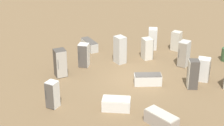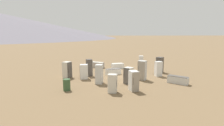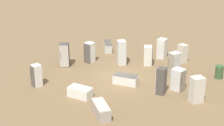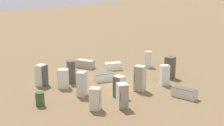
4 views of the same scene
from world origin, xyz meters
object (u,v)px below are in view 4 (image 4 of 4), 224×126
Objects in this scene: discarded_fridge_9 at (104,77)px; discarded_fridge_13 at (140,78)px; discarded_fridge_1 at (170,67)px; discarded_fridge_12 at (63,79)px; discarded_fridge_7 at (148,59)px; discarded_fridge_11 at (113,66)px; discarded_fridge_5 at (71,72)px; discarded_fridge_14 at (82,84)px; rusty_barrel at (40,99)px; discarded_fridge_10 at (119,87)px; discarded_fridge_4 at (95,99)px; discarded_fridge_6 at (165,75)px; discarded_fridge_2 at (122,96)px; discarded_fridge_8 at (42,75)px; discarded_fridge_3 at (85,64)px; discarded_fridge_0 at (184,93)px.

discarded_fridge_13 is at bearing 24.76° from discarded_fridge_9.
discarded_fridge_12 is at bearing 151.74° from discarded_fridge_1.
discarded_fridge_7 is 3.54m from discarded_fridge_11.
discarded_fridge_5 is 3.23m from discarded_fridge_14.
discarded_fridge_12 is 3.80m from rusty_barrel.
discarded_fridge_4 is at bearing 103.61° from discarded_fridge_10.
discarded_fridge_9 is 1.03× the size of discarded_fridge_14.
discarded_fridge_7 is 0.85× the size of discarded_fridge_9.
discarded_fridge_11 is at bearing -174.59° from discarded_fridge_4.
discarded_fridge_4 is 7.36m from discarded_fridge_6.
discarded_fridge_2 is 5.95m from discarded_fridge_12.
discarded_fridge_8 is 1.79× the size of rusty_barrel.
discarded_fridge_6 is 0.91× the size of discarded_fridge_14.
discarded_fridge_14 reaches higher than discarded_fridge_12.
discarded_fridge_4 is at bearing 84.31° from discarded_fridge_13.
discarded_fridge_12 is at bearing 22.06° from discarded_fridge_10.
discarded_fridge_4 is at bearing 35.93° from discarded_fridge_3.
discarded_fridge_12 is (-4.47, -2.53, 0.01)m from discarded_fridge_4.
discarded_fridge_14 reaches higher than discarded_fridge_11.
discarded_fridge_14 is (3.49, -1.63, 0.56)m from discarded_fridge_9.
discarded_fridge_10 reaches higher than rusty_barrel.
discarded_fridge_14 is (7.77, 0.14, 0.51)m from discarded_fridge_3.
discarded_fridge_3 is 8.55m from discarded_fridge_6.
discarded_fridge_6 is (-4.97, 5.42, 0.07)m from discarded_fridge_4.
discarded_fridge_6 is at bearing 66.21° from discarded_fridge_5.
discarded_fridge_7 is at bearing 169.34° from discarded_fridge_4.
discarded_fridge_0 is 4.82m from discarded_fridge_2.
discarded_fridge_12 is (-4.15, -4.26, -0.07)m from discarded_fridge_2.
discarded_fridge_14 is at bearing 146.96° from discarded_fridge_11.
discarded_fridge_10 is (3.43, 3.69, -0.15)m from discarded_fridge_5.
discarded_fridge_2 reaches higher than discarded_fridge_7.
rusty_barrel is (4.89, -1.63, -0.45)m from discarded_fridge_5.
discarded_fridge_10 reaches higher than discarded_fridge_3.
discarded_fridge_3 is 7.78m from discarded_fridge_14.
discarded_fridge_3 is at bearing 60.16° from discarded_fridge_11.
discarded_fridge_6 reaches higher than discarded_fridge_12.
discarded_fridge_3 reaches higher than discarded_fridge_0.
discarded_fridge_13 reaches higher than discarded_fridge_7.
discarded_fridge_12 is at bearing 28.04° from discarded_fridge_13.
rusty_barrel is at bearing -88.64° from discarded_fridge_4.
discarded_fridge_3 is 9.91m from rusty_barrel.
discarded_fridge_4 is 1.56× the size of rusty_barrel.
discarded_fridge_14 is at bearing -145.06° from discarded_fridge_4.
discarded_fridge_11 is (0.81, 2.67, -0.04)m from discarded_fridge_3.
discarded_fridge_11 is at bearing 155.07° from discarded_fridge_8.
discarded_fridge_13 is at bearing -94.05° from discarded_fridge_7.
discarded_fridge_8 reaches higher than discarded_fridge_7.
discarded_fridge_10 is at bearing -178.72° from discarded_fridge_1.
discarded_fridge_3 is 6.14m from discarded_fridge_12.
discarded_fridge_7 is at bearing -120.61° from discarded_fridge_2.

